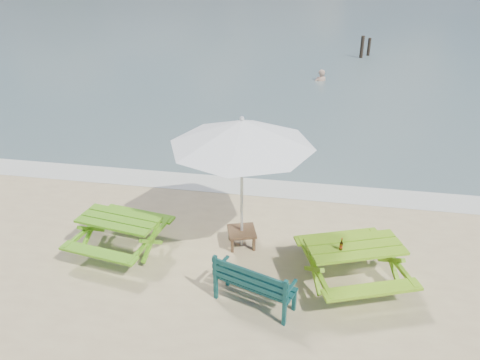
% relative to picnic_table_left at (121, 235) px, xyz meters
% --- Properties ---
extents(foam_strip, '(22.00, 0.90, 0.01)m').
position_rel_picnic_table_left_xyz_m(foam_strip, '(2.49, 3.05, -0.34)').
color(foam_strip, silver).
rests_on(foam_strip, ground).
extents(picnic_table_left, '(1.78, 1.92, 0.73)m').
position_rel_picnic_table_left_xyz_m(picnic_table_left, '(0.00, 0.00, 0.00)').
color(picnic_table_left, '#569C17').
rests_on(picnic_table_left, ground).
extents(picnic_table_right, '(2.16, 2.26, 0.78)m').
position_rel_picnic_table_left_xyz_m(picnic_table_right, '(4.38, -0.20, 0.03)').
color(picnic_table_right, '#75AC1A').
rests_on(picnic_table_right, ground).
extents(park_bench, '(1.43, 0.88, 0.83)m').
position_rel_picnic_table_left_xyz_m(park_bench, '(2.77, -1.05, -0.09)').
color(park_bench, '#0E3D3D').
rests_on(park_bench, ground).
extents(side_table, '(0.66, 0.66, 0.35)m').
position_rel_picnic_table_left_xyz_m(side_table, '(2.27, 0.58, -0.17)').
color(side_table, brown).
rests_on(side_table, ground).
extents(patio_umbrella, '(3.32, 3.32, 2.63)m').
position_rel_picnic_table_left_xyz_m(patio_umbrella, '(2.27, 0.58, 2.04)').
color(patio_umbrella, silver).
rests_on(patio_umbrella, ground).
extents(beer_bottle, '(0.06, 0.06, 0.23)m').
position_rel_picnic_table_left_xyz_m(beer_bottle, '(4.12, -0.37, 0.50)').
color(beer_bottle, '#934E15').
rests_on(beer_bottle, picnic_table_right).
extents(swimmer, '(0.67, 0.54, 1.58)m').
position_rel_picnic_table_left_xyz_m(swimmer, '(3.58, 13.28, -0.65)').
color(swimmer, tan).
rests_on(swimmer, ground).
extents(mooring_pilings, '(0.57, 0.77, 1.31)m').
position_rel_picnic_table_left_xyz_m(mooring_pilings, '(5.71, 18.37, 0.06)').
color(mooring_pilings, black).
rests_on(mooring_pilings, ground).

